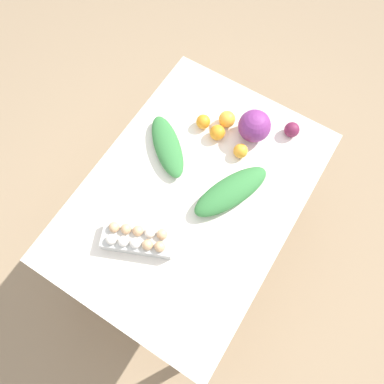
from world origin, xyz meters
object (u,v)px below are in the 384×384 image
object	(u,v)px
greens_bunch_dandelion	(167,146)
orange_3	(241,151)
orange_2	(203,122)
cabbage_purple	(254,126)
greens_bunch_kale	(231,191)
egg_carton	(138,239)
beet_root	(292,130)
orange_0	(217,132)
orange_1	(227,119)

from	to	relation	value
greens_bunch_dandelion	orange_3	size ratio (longest dim) A/B	5.00
orange_2	orange_3	size ratio (longest dim) A/B	1.02
cabbage_purple	greens_bunch_kale	xyz separation A→B (m)	(0.32, 0.06, -0.03)
egg_carton	beet_root	bearing A→B (deg)	-134.12
greens_bunch_dandelion	egg_carton	bearing A→B (deg)	17.84
greens_bunch_kale	orange_0	distance (m)	0.30
beet_root	greens_bunch_kale	bearing A→B (deg)	-11.47
greens_bunch_kale	beet_root	world-z (taller)	greens_bunch_kale
orange_0	orange_1	world-z (taller)	orange_1
orange_0	orange_3	xyz separation A→B (m)	(0.03, 0.14, -0.00)
orange_1	orange_3	world-z (taller)	orange_1
cabbage_purple	greens_bunch_dandelion	bearing A→B (deg)	-46.45
greens_bunch_kale	orange_3	bearing A→B (deg)	-162.57
greens_bunch_dandelion	orange_1	xyz separation A→B (m)	(-0.26, 0.16, 0.01)
orange_0	orange_2	xyz separation A→B (m)	(-0.02, -0.09, -0.00)
cabbage_purple	orange_0	distance (m)	0.17
orange_0	orange_2	size ratio (longest dim) A/B	1.07
greens_bunch_dandelion	beet_root	distance (m)	0.58
orange_0	orange_3	distance (m)	0.14
cabbage_purple	orange_2	bearing A→B (deg)	-70.00
orange_2	orange_3	bearing A→B (deg)	79.46
cabbage_purple	greens_bunch_dandelion	xyz separation A→B (m)	(0.28, -0.29, -0.04)
cabbage_purple	beet_root	size ratio (longest dim) A/B	2.10
greens_bunch_kale	orange_2	size ratio (longest dim) A/B	5.48
orange_1	orange_3	size ratio (longest dim) A/B	1.18
orange_1	egg_carton	bearing A→B (deg)	-1.87
orange_0	beet_root	bearing A→B (deg)	124.53
beet_root	orange_0	world-z (taller)	same
greens_bunch_kale	orange_1	bearing A→B (deg)	-147.44
cabbage_purple	orange_0	xyz separation A→B (m)	(0.10, -0.13, -0.04)
greens_bunch_dandelion	beet_root	bearing A→B (deg)	130.43
greens_bunch_kale	greens_bunch_dandelion	bearing A→B (deg)	-96.87
cabbage_purple	orange_3	xyz separation A→B (m)	(0.12, 0.00, -0.04)
greens_bunch_dandelion	beet_root	size ratio (longest dim) A/B	4.65
beet_root	egg_carton	bearing A→B (deg)	-20.76
greens_bunch_kale	orange_0	world-z (taller)	greens_bunch_kale
greens_bunch_dandelion	orange_2	distance (m)	0.21
cabbage_purple	greens_bunch_dandelion	distance (m)	0.40
orange_3	orange_2	bearing A→B (deg)	-100.54
greens_bunch_dandelion	orange_2	size ratio (longest dim) A/B	4.91
orange_3	orange_0	bearing A→B (deg)	-100.38
orange_1	orange_3	bearing A→B (deg)	50.83
greens_bunch_kale	orange_2	bearing A→B (deg)	-130.06
orange_0	orange_2	distance (m)	0.09
cabbage_purple	orange_1	world-z (taller)	cabbage_purple
greens_bunch_kale	orange_2	distance (m)	0.37
egg_carton	greens_bunch_kale	size ratio (longest dim) A/B	0.85
greens_bunch_kale	orange_3	size ratio (longest dim) A/B	5.59
greens_bunch_kale	greens_bunch_dandelion	distance (m)	0.36
greens_bunch_dandelion	orange_3	xyz separation A→B (m)	(-0.16, 0.29, -0.00)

